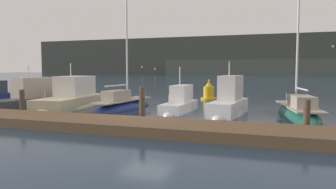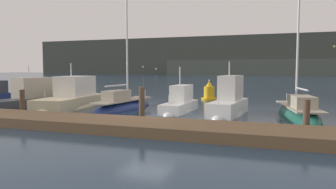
% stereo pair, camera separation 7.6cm
% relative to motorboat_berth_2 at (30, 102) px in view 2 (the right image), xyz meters
% --- Properties ---
extents(ground_plane, '(400.00, 400.00, 0.00)m').
position_rel_motorboat_berth_2_xyz_m(ground_plane, '(10.92, -3.82, -0.33)').
color(ground_plane, '#1E3347').
extents(dock, '(37.60, 2.80, 0.45)m').
position_rel_motorboat_berth_2_xyz_m(dock, '(10.92, -5.95, -0.11)').
color(dock, brown).
rests_on(dock, ground).
extents(mooring_pile_1, '(0.28, 0.28, 1.55)m').
position_rel_motorboat_berth_2_xyz_m(mooring_pile_1, '(3.49, -4.30, 0.44)').
color(mooring_pile_1, '#4C3D2D').
rests_on(mooring_pile_1, ground).
extents(mooring_pile_2, '(0.28, 0.28, 1.85)m').
position_rel_motorboat_berth_2_xyz_m(mooring_pile_2, '(10.92, -4.30, 0.59)').
color(mooring_pile_2, '#4C3D2D').
rests_on(mooring_pile_2, ground).
extents(mooring_pile_3, '(0.28, 0.28, 1.46)m').
position_rel_motorboat_berth_2_xyz_m(mooring_pile_3, '(18.36, -4.30, 0.40)').
color(mooring_pile_3, '#4C3D2D').
rests_on(mooring_pile_3, ground).
extents(motorboat_berth_2, '(3.15, 7.33, 3.62)m').
position_rel_motorboat_berth_2_xyz_m(motorboat_berth_2, '(0.00, 0.00, 0.00)').
color(motorboat_berth_2, '#2D3338').
rests_on(motorboat_berth_2, ground).
extents(motorboat_berth_3, '(3.21, 7.25, 3.78)m').
position_rel_motorboat_berth_2_xyz_m(motorboat_berth_3, '(3.42, 0.30, 0.05)').
color(motorboat_berth_3, beige).
rests_on(motorboat_berth_3, ground).
extents(sailboat_berth_4, '(2.13, 6.73, 10.30)m').
position_rel_motorboat_berth_2_xyz_m(sailboat_berth_4, '(7.26, 0.64, -0.16)').
color(sailboat_berth_4, navy).
rests_on(sailboat_berth_4, ground).
extents(motorboat_berth_5, '(1.43, 4.72, 3.41)m').
position_rel_motorboat_berth_2_xyz_m(motorboat_berth_5, '(11.19, 0.90, -0.05)').
color(motorboat_berth_5, white).
rests_on(motorboat_berth_5, ground).
extents(motorboat_berth_6, '(1.97, 5.16, 3.77)m').
position_rel_motorboat_berth_2_xyz_m(motorboat_berth_6, '(14.38, 0.48, 0.10)').
color(motorboat_berth_6, white).
rests_on(motorboat_berth_6, ground).
extents(sailboat_berth_7, '(3.00, 7.21, 10.73)m').
position_rel_motorboat_berth_2_xyz_m(sailboat_berth_7, '(18.21, 0.60, -0.21)').
color(sailboat_berth_7, '#195647').
rests_on(sailboat_berth_7, ground).
extents(channel_buoy, '(1.41, 1.41, 1.79)m').
position_rel_motorboat_berth_2_xyz_m(channel_buoy, '(11.10, 9.71, 0.31)').
color(channel_buoy, gold).
rests_on(channel_buoy, ground).
extents(hillside_backdrop, '(240.00, 23.00, 17.67)m').
position_rel_motorboat_berth_2_xyz_m(hillside_backdrop, '(14.34, 134.47, 7.82)').
color(hillside_backdrop, '#333833').
rests_on(hillside_backdrop, ground).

